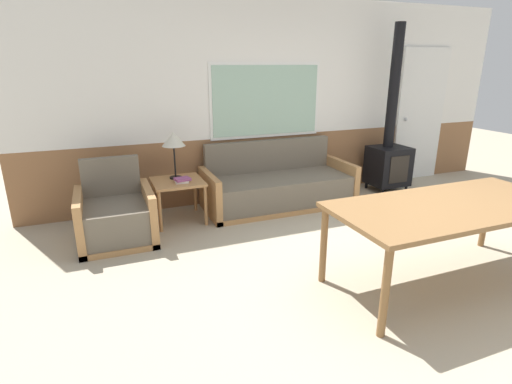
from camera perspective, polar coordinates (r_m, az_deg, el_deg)
name	(u,v)px	position (r m, az deg, el deg)	size (l,w,h in m)	color
ground_plane	(410,274)	(4.03, 21.15, -10.86)	(16.00, 16.00, 0.00)	#B2A58C
wall_back	(287,101)	(5.75, 4.52, 12.83)	(7.20, 0.09, 2.70)	#8E603D
couch	(278,188)	(5.40, 3.20, 0.64)	(2.00, 0.84, 0.84)	#B27F4C
armchair	(116,218)	(4.60, -19.36, -3.46)	(0.79, 0.82, 0.86)	#B27F4C
side_table	(178,186)	(4.91, -11.10, 0.81)	(0.60, 0.60, 0.51)	#B27F4C
table_lamp	(173,141)	(4.88, -11.72, 7.20)	(0.28, 0.28, 0.57)	black
book_stack	(182,180)	(4.79, -10.52, 1.69)	(0.20, 0.17, 0.06)	white
dining_table	(452,211)	(3.74, 26.17, -2.42)	(2.07, 0.94, 0.74)	olive
wood_stove	(389,150)	(6.30, 18.50, 5.66)	(0.55, 0.49, 2.40)	black
entry_door	(420,116)	(7.11, 22.39, 10.07)	(0.91, 0.09, 2.09)	white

